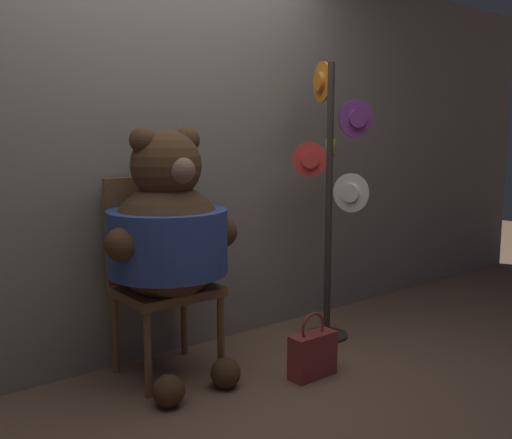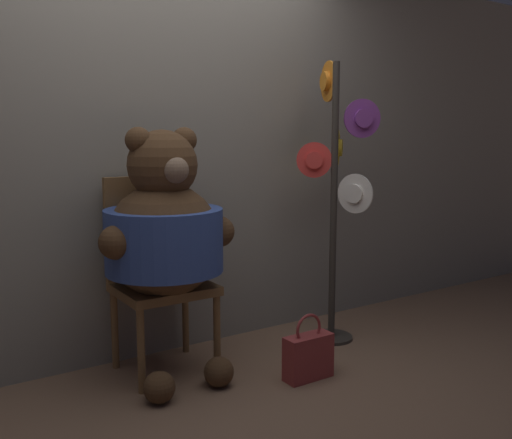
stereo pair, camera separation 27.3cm
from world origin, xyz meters
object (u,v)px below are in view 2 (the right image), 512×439
at_px(hat_display_rack, 337,179).
at_px(chair, 157,267).
at_px(teddy_bear, 165,233).
at_px(handbag_on_ground, 308,355).

bearing_deg(hat_display_rack, chair, 170.24).
relative_size(teddy_bear, handbag_on_ground, 3.71).
relative_size(chair, handbag_on_ground, 2.97).
xyz_separation_m(chair, hat_display_rack, (1.16, -0.20, 0.46)).
height_order(hat_display_rack, handbag_on_ground, hat_display_rack).
distance_m(chair, hat_display_rack, 1.27).
bearing_deg(chair, teddy_bear, -98.15).
bearing_deg(handbag_on_ground, hat_display_rack, 37.23).
bearing_deg(hat_display_rack, teddy_bear, 178.32).
distance_m(hat_display_rack, handbag_on_ground, 1.15).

